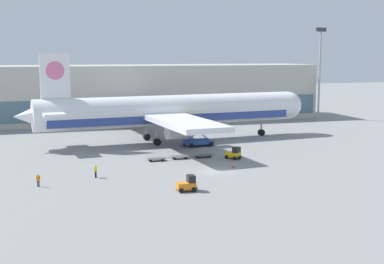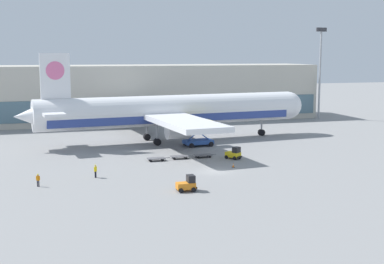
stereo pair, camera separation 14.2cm
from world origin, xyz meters
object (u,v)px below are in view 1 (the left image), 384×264
object	(u,v)px
baggage_tug_foreground	(187,184)
scissor_lift_loader	(198,136)
baggage_dolly_second	(180,156)
ground_crew_near	(96,170)
airplane_main	(168,112)
baggage_tug_mid	(234,154)
baggage_dolly_third	(203,155)
ground_crew_far	(38,179)
traffic_cone_near	(233,165)
baggage_dolly_lead	(156,159)
light_mast	(320,67)

from	to	relation	value
baggage_tug_foreground	scissor_lift_loader	bearing A→B (deg)	70.66
baggage_dolly_second	ground_crew_near	xyz separation A→B (m)	(-14.61, -9.50, 0.71)
airplane_main	baggage_tug_foreground	bearing A→B (deg)	-106.22
ground_crew_near	baggage_tug_mid	bearing A→B (deg)	149.52
baggage_dolly_third	airplane_main	bearing A→B (deg)	95.70
baggage_tug_foreground	baggage_dolly_second	world-z (taller)	baggage_tug_foreground
baggage_dolly_second	ground_crew_far	size ratio (longest dim) A/B	2.21
traffic_cone_near	baggage_dolly_lead	bearing A→B (deg)	141.21
baggage_tug_mid	baggage_dolly_second	bearing A→B (deg)	-142.23
baggage_dolly_lead	traffic_cone_near	bearing A→B (deg)	-38.28
light_mast	baggage_dolly_second	size ratio (longest dim) A/B	6.33
light_mast	baggage_dolly_second	world-z (taller)	light_mast
baggage_dolly_lead	ground_crew_far	distance (m)	21.72
baggage_tug_foreground	light_mast	bearing A→B (deg)	49.27
baggage_dolly_second	baggage_tug_mid	bearing A→B (deg)	-16.71
baggage_dolly_third	traffic_cone_near	distance (m)	8.84
baggage_tug_foreground	baggage_dolly_second	size ratio (longest dim) A/B	0.67
baggage_dolly_second	ground_crew_near	world-z (taller)	ground_crew_near
airplane_main	baggage_tug_mid	xyz separation A→B (m)	(5.95, -19.67, -4.96)
light_mast	baggage_tug_foreground	bearing A→B (deg)	-131.13
light_mast	ground_crew_near	distance (m)	82.34
baggage_tug_foreground	baggage_dolly_third	size ratio (longest dim) A/B	0.67
baggage_tug_foreground	ground_crew_far	bearing A→B (deg)	157.00
light_mast	baggage_dolly_third	xyz separation A→B (m)	(-45.00, -41.29, -13.18)
scissor_lift_loader	baggage_dolly_second	world-z (taller)	scissor_lift_loader
ground_crew_far	baggage_dolly_lead	bearing A→B (deg)	-115.62
baggage_dolly_lead	ground_crew_far	xyz separation A→B (m)	(-18.23, -11.81, 0.59)
baggage_dolly_second	ground_crew_far	bearing A→B (deg)	-150.34
baggage_tug_mid	baggage_dolly_lead	distance (m)	12.59
light_mast	baggage_dolly_lead	xyz separation A→B (m)	(-53.02, -41.87, -13.18)
baggage_tug_foreground	ground_crew_far	size ratio (longest dim) A/B	1.47
baggage_dolly_third	ground_crew_far	distance (m)	29.03
light_mast	scissor_lift_loader	xyz separation A→B (m)	(-42.53, -30.60, -11.71)
baggage_tug_foreground	baggage_dolly_third	distance (m)	21.80
ground_crew_near	airplane_main	bearing A→B (deg)	-169.87
baggage_dolly_second	baggage_dolly_third	bearing A→B (deg)	0.29
baggage_dolly_third	traffic_cone_near	size ratio (longest dim) A/B	5.42
ground_crew_far	scissor_lift_loader	bearing A→B (deg)	-109.76
scissor_lift_loader	ground_crew_near	bearing A→B (deg)	-141.81
baggage_dolly_lead	ground_crew_near	size ratio (longest dim) A/B	2.01
airplane_main	baggage_dolly_third	distance (m)	18.00
airplane_main	baggage_dolly_second	bearing A→B (deg)	-103.71
ground_crew_near	traffic_cone_near	bearing A→B (deg)	135.25
baggage_dolly_lead	ground_crew_near	distance (m)	13.85
scissor_lift_loader	baggage_dolly_third	bearing A→B (deg)	-108.57
scissor_lift_loader	ground_crew_near	xyz separation A→B (m)	(-21.08, -20.17, -0.76)
baggage_tug_foreground	ground_crew_near	bearing A→B (deg)	133.98
baggage_dolly_lead	ground_crew_near	bearing A→B (deg)	-139.46
baggage_dolly_lead	baggage_dolly_second	bearing A→B (deg)	9.01
baggage_tug_foreground	ground_crew_near	size ratio (longest dim) A/B	1.34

